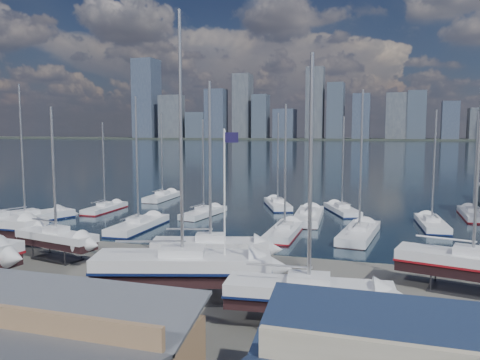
% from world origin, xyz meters
% --- Properties ---
extents(ground, '(1400.00, 1400.00, 0.00)m').
position_xyz_m(ground, '(0.00, -10.00, 0.00)').
color(ground, '#605E59').
rests_on(ground, ground).
extents(water, '(1400.00, 600.00, 0.40)m').
position_xyz_m(water, '(0.00, 300.00, -0.15)').
color(water, '#192839').
rests_on(water, ground).
extents(far_shore, '(1400.00, 80.00, 2.20)m').
position_xyz_m(far_shore, '(0.00, 560.00, 1.10)').
color(far_shore, '#2D332D').
rests_on(far_shore, ground).
extents(skyline, '(639.14, 43.80, 107.69)m').
position_xyz_m(skyline, '(-7.83, 553.76, 39.09)').
color(skyline, '#475166').
rests_on(skyline, far_shore).
extents(shed_grey, '(12.60, 8.40, 4.17)m').
position_xyz_m(shed_grey, '(0.00, -26.00, 2.15)').
color(shed_grey, '#8C6B4C').
rests_on(shed_grey, ground).
extents(sailboat_cradle_2, '(8.44, 3.85, 13.51)m').
position_xyz_m(sailboat_cradle_2, '(-14.02, -7.19, 1.95)').
color(sailboat_cradle_2, '#2D2D33').
rests_on(sailboat_cradle_2, ground).
extents(sailboat_cradle_3, '(12.49, 6.64, 19.18)m').
position_xyz_m(sailboat_cradle_3, '(0.77, -12.91, 2.24)').
color(sailboat_cradle_3, '#2D2D33').
rests_on(sailboat_cradle_3, ground).
extents(sailboat_cradle_4, '(9.69, 5.07, 15.28)m').
position_xyz_m(sailboat_cradle_4, '(0.46, -6.77, 2.04)').
color(sailboat_cradle_4, '#2D2D33').
rests_on(sailboat_cradle_4, ground).
extents(sailboat_cradle_5, '(9.91, 3.67, 15.69)m').
position_xyz_m(sailboat_cradle_5, '(9.69, -15.17, 2.05)').
color(sailboat_cradle_5, '#2D2D33').
rests_on(sailboat_cradle_5, ground).
extents(sailboat_cradle_6, '(10.65, 5.21, 16.54)m').
position_xyz_m(sailboat_cradle_6, '(19.78, -5.86, 2.10)').
color(sailboat_cradle_6, '#2D2D33').
rests_on(sailboat_cradle_6, ground).
extents(sailboat_moored_0, '(7.62, 12.36, 17.91)m').
position_xyz_m(sailboat_moored_0, '(-29.03, 5.74, 0.31)').
color(sailboat_moored_0, black).
rests_on(sailboat_moored_0, water).
extents(sailboat_moored_1, '(2.74, 8.89, 13.19)m').
position_xyz_m(sailboat_moored_1, '(-24.28, 15.95, 0.31)').
color(sailboat_moored_1, black).
rests_on(sailboat_moored_1, water).
extents(sailboat_moored_2, '(3.17, 10.03, 14.99)m').
position_xyz_m(sailboat_moored_2, '(-21.55, 28.67, 0.32)').
color(sailboat_moored_2, black).
rests_on(sailboat_moored_2, water).
extents(sailboat_moored_3, '(3.23, 10.78, 16.03)m').
position_xyz_m(sailboat_moored_3, '(-13.48, 6.31, 0.31)').
color(sailboat_moored_3, black).
rests_on(sailboat_moored_3, water).
extents(sailboat_moored_4, '(3.75, 9.23, 13.54)m').
position_xyz_m(sailboat_moored_4, '(-9.40, 16.54, 0.32)').
color(sailboat_moored_4, black).
rests_on(sailboat_moored_4, water).
extents(sailboat_moored_5, '(6.28, 10.13, 14.68)m').
position_xyz_m(sailboat_moored_5, '(-1.43, 26.36, 0.31)').
color(sailboat_moored_5, black).
rests_on(sailboat_moored_5, water).
extents(sailboat_moored_6, '(2.87, 10.00, 14.93)m').
position_xyz_m(sailboat_moored_6, '(3.42, 8.24, 0.31)').
color(sailboat_moored_6, black).
rests_on(sailboat_moored_6, water).
extents(sailboat_moored_7, '(3.97, 11.66, 17.31)m').
position_xyz_m(sailboat_moored_7, '(4.58, 17.56, 0.32)').
color(sailboat_moored_7, black).
rests_on(sailboat_moored_7, water).
extents(sailboat_moored_8, '(6.14, 9.67, 14.04)m').
position_xyz_m(sailboat_moored_8, '(8.17, 24.52, 0.31)').
color(sailboat_moored_8, black).
rests_on(sailboat_moored_8, water).
extents(sailboat_moored_9, '(4.25, 11.16, 16.44)m').
position_xyz_m(sailboat_moored_9, '(11.28, 9.44, 0.32)').
color(sailboat_moored_9, black).
rests_on(sailboat_moored_9, water).
extents(sailboat_moored_10, '(3.52, 9.90, 14.51)m').
position_xyz_m(sailboat_moored_10, '(19.22, 17.59, 0.31)').
color(sailboat_moored_10, black).
rests_on(sailboat_moored_10, water).
extents(sailboat_moored_11, '(2.75, 9.76, 14.59)m').
position_xyz_m(sailboat_moored_11, '(25.02, 25.86, 0.31)').
color(sailboat_moored_11, black).
rests_on(sailboat_moored_11, water).
extents(car_a, '(2.12, 4.42, 1.46)m').
position_xyz_m(car_a, '(-5.98, -20.67, 0.73)').
color(car_a, gray).
rests_on(car_a, ground).
extents(car_b, '(4.81, 1.74, 1.58)m').
position_xyz_m(car_b, '(-2.21, -19.03, 0.79)').
color(car_b, gray).
rests_on(car_b, ground).
extents(car_c, '(3.54, 5.61, 1.44)m').
position_xyz_m(car_c, '(0.12, -19.59, 0.72)').
color(car_c, gray).
rests_on(car_c, ground).
extents(car_d, '(3.06, 5.87, 1.63)m').
position_xyz_m(car_d, '(2.57, -20.31, 0.81)').
color(car_d, gray).
rests_on(car_d, ground).
extents(flagpole, '(1.02, 0.12, 11.57)m').
position_xyz_m(flagpole, '(3.59, -12.11, 6.64)').
color(flagpole, white).
rests_on(flagpole, ground).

